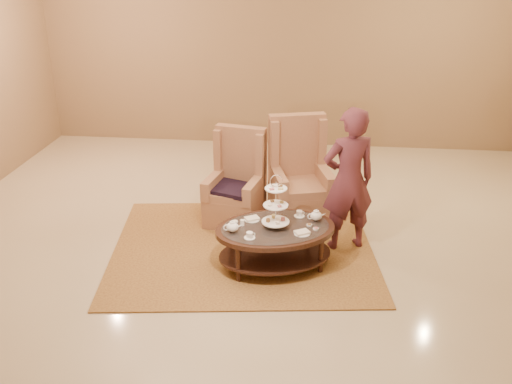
# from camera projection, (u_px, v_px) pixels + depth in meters

# --- Properties ---
(ground) EXTENTS (8.00, 8.00, 0.00)m
(ground) POSITION_uv_depth(u_px,v_px,m) (252.00, 256.00, 6.46)
(ground) COLOR beige
(ground) RESTS_ON ground
(ceiling) EXTENTS (8.00, 8.00, 0.02)m
(ceiling) POSITION_uv_depth(u_px,v_px,m) (252.00, 256.00, 6.46)
(ceiling) COLOR white
(ceiling) RESTS_ON ground
(wall_back) EXTENTS (8.00, 0.04, 3.50)m
(wall_back) POSITION_uv_depth(u_px,v_px,m) (279.00, 42.00, 9.40)
(wall_back) COLOR #91724F
(wall_back) RESTS_ON ground
(rug) EXTENTS (3.26, 2.83, 0.02)m
(rug) POSITION_uv_depth(u_px,v_px,m) (243.00, 248.00, 6.62)
(rug) COLOR #A8803B
(rug) RESTS_ON ground
(tea_table) EXTENTS (1.51, 1.25, 1.08)m
(tea_table) POSITION_uv_depth(u_px,v_px,m) (275.00, 234.00, 6.12)
(tea_table) COLOR black
(tea_table) RESTS_ON ground
(armchair_left) EXTENTS (0.76, 0.78, 1.19)m
(armchair_left) POSITION_uv_depth(u_px,v_px,m) (237.00, 191.00, 7.16)
(armchair_left) COLOR #A8714F
(armchair_left) RESTS_ON ground
(armchair_right) EXTENTS (0.88, 0.90, 1.32)m
(armchair_right) POSITION_uv_depth(u_px,v_px,m) (299.00, 185.00, 7.22)
(armchair_right) COLOR #A8714F
(armchair_right) RESTS_ON ground
(person) EXTENTS (0.71, 0.59, 1.68)m
(person) POSITION_uv_depth(u_px,v_px,m) (348.00, 180.00, 6.34)
(person) COLOR #53232C
(person) RESTS_ON ground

